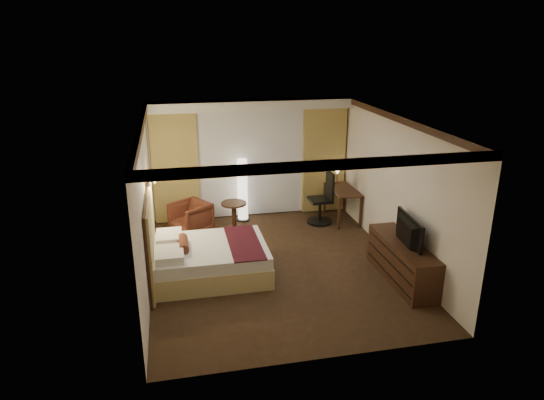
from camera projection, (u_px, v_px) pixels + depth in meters
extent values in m
cube|color=black|center=(276.00, 266.00, 8.95)|extent=(4.50, 5.50, 0.01)
cube|color=white|center=(277.00, 120.00, 8.06)|extent=(4.50, 5.50, 0.01)
cube|color=white|center=(251.00, 158.00, 11.04)|extent=(4.50, 0.02, 2.70)
cube|color=white|center=(145.00, 206.00, 8.06)|extent=(0.02, 5.50, 2.70)
cube|color=white|center=(396.00, 188.00, 8.94)|extent=(0.02, 5.50, 2.70)
cube|color=white|center=(252.00, 105.00, 10.40)|extent=(4.50, 0.50, 0.20)
cube|color=silver|center=(251.00, 164.00, 11.00)|extent=(2.48, 0.04, 2.45)
cube|color=tan|center=(175.00, 168.00, 10.61)|extent=(1.00, 0.14, 2.45)
cube|color=tan|center=(324.00, 160.00, 11.28)|extent=(1.00, 0.14, 2.45)
imported|color=#4D2317|center=(191.00, 216.00, 10.32)|extent=(0.95, 0.97, 0.74)
imported|color=black|center=(404.00, 227.00, 8.11)|extent=(0.66, 1.06, 0.13)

